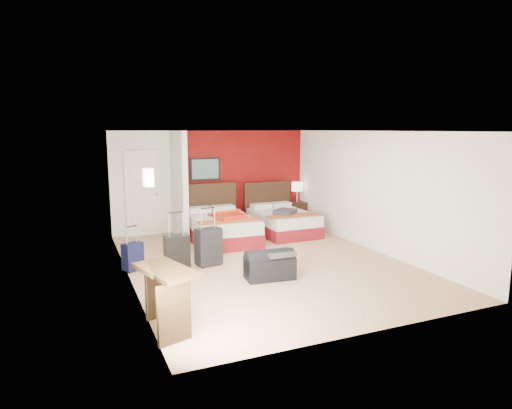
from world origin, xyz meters
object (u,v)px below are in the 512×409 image
red_suitcase_open (227,215)px  table_lamp (297,192)px  desk (167,299)px  bed_left (222,229)px  nightstand (297,213)px  duffel_bag (270,267)px  suitcase_charcoal (209,248)px  suitcase_black (177,254)px  suitcase_navy (133,258)px  bed_right (283,223)px

red_suitcase_open → table_lamp: (2.41, 1.18, 0.23)m
table_lamp → desk: bearing=-132.1°
bed_left → table_lamp: table_lamp is taller
bed_left → red_suitcase_open: bearing=-43.7°
nightstand → duffel_bag: (-2.57, -3.82, -0.09)m
table_lamp → suitcase_charcoal: table_lamp is taller
table_lamp → suitcase_black: (-3.94, -2.83, -0.54)m
table_lamp → suitcase_navy: table_lamp is taller
suitcase_navy → bed_left: bearing=3.8°
nightstand → suitcase_charcoal: (-3.31, -2.69, 0.04)m
nightstand → suitcase_charcoal: size_ratio=0.87×
bed_left → bed_right: (1.63, 0.16, -0.02)m
suitcase_navy → desk: bearing=-117.1°
suitcase_charcoal → desk: 2.72m
bed_left → desk: bearing=-116.2°
suitcase_black → duffel_bag: size_ratio=0.78×
bed_right → duffel_bag: 3.36m
suitcase_black → suitcase_charcoal: suitcase_charcoal is taller
table_lamp → suitcase_black: size_ratio=0.84×
red_suitcase_open → desk: (-2.18, -3.91, -0.23)m
suitcase_black → duffel_bag: bearing=-38.2°
nightstand → suitcase_navy: (-4.66, -2.45, -0.06)m
red_suitcase_open → suitcase_navy: (-2.26, -1.27, -0.39)m
bed_left → suitcase_black: bearing=-128.1°
bed_left → duffel_bag: bearing=-90.0°
suitcase_charcoal → suitcase_navy: (-1.36, 0.23, -0.10)m
suitcase_black → desk: size_ratio=0.66×
duffel_bag → desk: desk is taller
bed_left → table_lamp: 2.79m
table_lamp → duffel_bag: (-2.57, -3.82, -0.66)m
bed_left → suitcase_black: suitcase_black is taller
suitcase_navy → duffel_bag: size_ratio=0.59×
bed_right → nightstand: (0.87, 0.92, 0.03)m
suitcase_charcoal → red_suitcase_open: bearing=48.6°
table_lamp → duffel_bag: 4.65m
nightstand → suitcase_charcoal: suitcase_charcoal is taller
table_lamp → duffel_bag: size_ratio=0.65×
nightstand → bed_left: bearing=-155.1°
nightstand → desk: bearing=-130.5°
bed_right → table_lamp: bearing=45.6°
bed_right → duffel_bag: size_ratio=2.16×
bed_left → red_suitcase_open: size_ratio=2.21×
suitcase_charcoal → duffel_bag: bearing=-67.3°
suitcase_charcoal → suitcase_navy: bearing=159.8°
nightstand → table_lamp: (0.00, 0.00, 0.57)m
nightstand → bed_right: bearing=-131.9°
red_suitcase_open → duffel_bag: size_ratio=1.05×
duffel_bag → suitcase_navy: bearing=152.9°
red_suitcase_open → suitcase_black: red_suitcase_open is taller
bed_left → suitcase_charcoal: (-0.80, -1.61, 0.05)m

